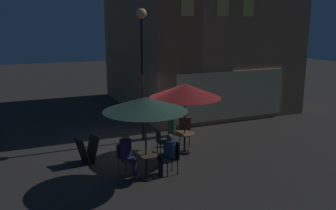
{
  "coord_description": "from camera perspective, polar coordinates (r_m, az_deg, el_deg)",
  "views": [
    {
      "loc": [
        -3.93,
        -11.75,
        4.34
      ],
      "look_at": [
        1.05,
        -0.31,
        1.5
      ],
      "focal_mm": 38.8,
      "sensor_mm": 36.0,
      "label": 1
    }
  ],
  "objects": [
    {
      "name": "cafe_chair_0",
      "position": [
        10.68,
        0.74,
        -7.79
      ],
      "size": [
        0.46,
        0.46,
        0.98
      ],
      "rotation": [
        0.0,
        0.0,
        -3.05
      ],
      "color": "black",
      "rests_on": "ground"
    },
    {
      "name": "patron_standing_2",
      "position": [
        14.07,
        0.58,
        -1.32
      ],
      "size": [
        0.36,
        0.36,
        1.79
      ],
      "rotation": [
        0.0,
        0.0,
        1.06
      ],
      "color": "#24503A",
      "rests_on": "ground"
    },
    {
      "name": "patron_seated_1",
      "position": [
        10.65,
        -6.47,
        -7.14
      ],
      "size": [
        0.5,
        0.54,
        1.27
      ],
      "rotation": [
        0.0,
        0.0,
        -0.97
      ],
      "color": "#292B52",
      "rests_on": "ground"
    },
    {
      "name": "ground_plane",
      "position": [
        13.13,
        -4.77,
        -6.52
      ],
      "size": [
        60.0,
        60.0,
        0.0
      ],
      "primitive_type": "plane",
      "color": "#35312E"
    },
    {
      "name": "street_lamp_near_corner",
      "position": [
        13.14,
        -4.12,
        9.28
      ],
      "size": [
        0.37,
        0.37,
        4.83
      ],
      "color": "black",
      "rests_on": "ground"
    },
    {
      "name": "cafe_table_0",
      "position": [
        10.33,
        -3.46,
        -8.92
      ],
      "size": [
        0.66,
        0.66,
        0.74
      ],
      "color": "black",
      "rests_on": "ground"
    },
    {
      "name": "cafe_building",
      "position": [
        17.66,
        2.2,
        10.38
      ],
      "size": [
        7.57,
        8.7,
        7.19
      ],
      "color": "#A67856",
      "rests_on": "ground"
    },
    {
      "name": "patio_umbrella_0",
      "position": [
        9.84,
        -3.59,
        0.1
      ],
      "size": [
        2.33,
        2.33,
        2.38
      ],
      "color": "black",
      "rests_on": "ground"
    },
    {
      "name": "patio_umbrella_1",
      "position": [
        11.89,
        2.69,
        2.23
      ],
      "size": [
        2.38,
        2.38,
        2.39
      ],
      "color": "black",
      "rests_on": "ground"
    },
    {
      "name": "menu_sandwich_board",
      "position": [
        11.8,
        -12.55,
        -6.84
      ],
      "size": [
        0.77,
        0.72,
        0.84
      ],
      "rotation": [
        0.0,
        0.0,
        0.32
      ],
      "color": "black",
      "rests_on": "ground"
    },
    {
      "name": "cafe_table_1",
      "position": [
        12.3,
        2.61,
        -5.35
      ],
      "size": [
        0.69,
        0.69,
        0.71
      ],
      "color": "black",
      "rests_on": "ground"
    },
    {
      "name": "cafe_chair_2",
      "position": [
        13.1,
        2.65,
        -3.82
      ],
      "size": [
        0.57,
        0.57,
        0.99
      ],
      "rotation": [
        0.0,
        0.0,
        -2.03
      ],
      "color": "brown",
      "rests_on": "ground"
    },
    {
      "name": "patron_seated_0",
      "position": [
        10.57,
        0.03,
        -7.34
      ],
      "size": [
        0.55,
        0.4,
        1.22
      ],
      "rotation": [
        0.0,
        0.0,
        -3.05
      ],
      "color": "black",
      "rests_on": "ground"
    },
    {
      "name": "cafe_chair_1",
      "position": [
        10.78,
        -7.0,
        -7.81
      ],
      "size": [
        0.54,
        0.54,
        0.91
      ],
      "rotation": [
        0.0,
        0.0,
        -0.97
      ],
      "color": "brown",
      "rests_on": "ground"
    },
    {
      "name": "cafe_chair_3",
      "position": [
        12.0,
        -1.11,
        -5.53
      ],
      "size": [
        0.43,
        0.43,
        0.91
      ],
      "rotation": [
        0.0,
        0.0,
        -0.06
      ],
      "color": "black",
      "rests_on": "ground"
    }
  ]
}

